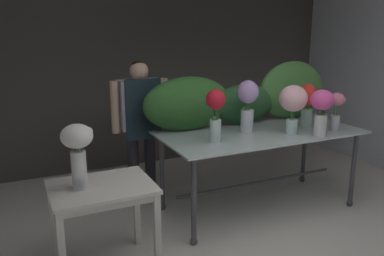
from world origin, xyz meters
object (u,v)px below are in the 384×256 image
florist (141,116)px  vase_lilac_freesia (248,102)px  vase_crimson_stock (215,112)px  vase_fuchsia_ranunculus (321,108)px  vase_rosy_lilies (336,108)px  display_table_glass (260,142)px  side_table_white (102,196)px  vase_white_roses_tall (77,148)px  vase_scarlet_snapdragons (308,102)px  vase_blush_roses (293,102)px

florist → vase_lilac_freesia: (0.93, -0.67, 0.19)m
florist → vase_crimson_stock: size_ratio=3.13×
vase_crimson_stock → vase_fuchsia_ranunculus: bearing=-12.8°
vase_rosy_lilies → vase_lilac_freesia: size_ratio=0.75×
vase_lilac_freesia → vase_rosy_lilies: bearing=-21.1°
display_table_glass → side_table_white: 1.83m
vase_lilac_freesia → vase_white_roses_tall: size_ratio=1.07×
vase_rosy_lilies → vase_crimson_stock: bearing=173.9°
vase_fuchsia_ranunculus → vase_lilac_freesia: bearing=143.3°
vase_crimson_stock → display_table_glass: bearing=14.0°
vase_white_roses_tall → vase_rosy_lilies: bearing=2.9°
vase_white_roses_tall → florist: bearing=53.0°
vase_crimson_stock → vase_scarlet_snapdragons: bearing=6.0°
vase_fuchsia_ranunculus → vase_blush_roses: bearing=136.8°
vase_white_roses_tall → vase_blush_roses: bearing=5.9°
side_table_white → vase_white_roses_tall: bearing=179.8°
vase_crimson_stock → vase_scarlet_snapdragons: 1.21m
vase_rosy_lilies → vase_lilac_freesia: (-0.87, 0.34, 0.07)m
display_table_glass → vase_crimson_stock: vase_crimson_stock is taller
vase_white_roses_tall → side_table_white: bearing=-0.2°
vase_white_roses_tall → display_table_glass: bearing=12.7°
vase_fuchsia_ranunculus → vase_crimson_stock: vase_crimson_stock is taller
side_table_white → vase_lilac_freesia: 1.78m
vase_scarlet_snapdragons → vase_white_roses_tall: (-2.51, -0.41, -0.09)m
florist → vase_crimson_stock: florist is taller
vase_white_roses_tall → vase_fuchsia_ranunculus: bearing=1.0°
vase_crimson_stock → vase_blush_roses: vase_crimson_stock is taller
vase_blush_roses → display_table_glass: bearing=138.8°
side_table_white → florist: 1.38m
vase_scarlet_snapdragons → vase_white_roses_tall: size_ratio=0.93×
vase_blush_roses → vase_white_roses_tall: bearing=-174.1°
display_table_glass → vase_scarlet_snapdragons: vase_scarlet_snapdragons is taller
side_table_white → vase_rosy_lilies: bearing=3.1°
florist → vase_scarlet_snapdragons: bearing=-23.9°
side_table_white → vase_fuchsia_ranunculus: 2.27m
side_table_white → vase_fuchsia_ranunculus: vase_fuchsia_ranunculus is taller
vase_lilac_freesia → vase_white_roses_tall: (-1.79, -0.47, -0.12)m
display_table_glass → vase_lilac_freesia: (-0.14, 0.04, 0.43)m
side_table_white → vase_fuchsia_ranunculus: (2.21, 0.04, 0.51)m
side_table_white → vase_white_roses_tall: 0.44m
side_table_white → vase_blush_roses: (2.01, 0.23, 0.55)m
florist → vase_blush_roses: 1.61m
display_table_glass → vase_blush_roses: (0.24, -0.21, 0.45)m
vase_lilac_freesia → vase_scarlet_snapdragons: bearing=-5.3°
vase_rosy_lilies → vase_fuchsia_ranunculus: (-0.29, -0.09, 0.04)m
display_table_glass → vase_blush_roses: vase_blush_roses is taller
vase_rosy_lilies → vase_scarlet_snapdragons: size_ratio=0.86×
florist → vase_blush_roses: (1.31, -0.91, 0.21)m
vase_lilac_freesia → vase_scarlet_snapdragons: vase_lilac_freesia is taller
side_table_white → vase_scarlet_snapdragons: vase_scarlet_snapdragons is taller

